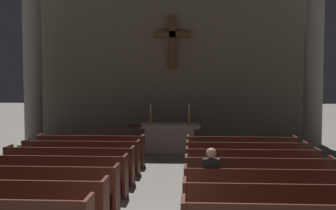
{
  "coord_description": "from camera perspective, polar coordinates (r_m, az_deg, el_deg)",
  "views": [
    {
      "loc": [
        0.8,
        -5.84,
        2.63
      ],
      "look_at": [
        0.0,
        8.07,
        1.78
      ],
      "focal_mm": 44.68,
      "sensor_mm": 36.0,
      "label": 1
    }
  ],
  "objects": [
    {
      "name": "pew_left_row_5",
      "position": [
        10.9,
        -13.25,
        -7.98
      ],
      "size": [
        3.24,
        0.5,
        0.95
      ],
      "color": "#4C2319",
      "rests_on": "ground"
    },
    {
      "name": "pew_left_row_6",
      "position": [
        11.95,
        -11.72,
        -6.94
      ],
      "size": [
        3.24,
        0.5,
        0.95
      ],
      "color": "#4C2319",
      "rests_on": "ground"
    },
    {
      "name": "altar",
      "position": [
        15.23,
        0.25,
        -4.41
      ],
      "size": [
        2.2,
        0.9,
        1.01
      ],
      "color": "#BCB7AD",
      "rests_on": "ground"
    },
    {
      "name": "apse_with_cross",
      "position": [
        17.44,
        0.66,
        7.23
      ],
      "size": [
        11.48,
        0.51,
        7.52
      ],
      "color": "#706656",
      "rests_on": "ground"
    },
    {
      "name": "candlestick_right",
      "position": [
        15.13,
        2.9,
        -1.74
      ],
      "size": [
        0.16,
        0.16,
        0.73
      ],
      "color": "#B79338",
      "rests_on": "altar"
    },
    {
      "name": "pew_left_row_2",
      "position": [
        7.86,
        -20.33,
        -12.61
      ],
      "size": [
        3.24,
        0.5,
        0.95
      ],
      "color": "#4C2319",
      "rests_on": "ground"
    },
    {
      "name": "pew_right_row_4",
      "position": [
        9.5,
        12.27,
        -9.68
      ],
      "size": [
        3.24,
        0.5,
        0.95
      ],
      "color": "#4C2319",
      "rests_on": "ground"
    },
    {
      "name": "pew_left_row_3",
      "position": [
        8.85,
        -17.41,
        -10.73
      ],
      "size": [
        3.24,
        0.5,
        0.95
      ],
      "color": "#4C2319",
      "rests_on": "ground"
    },
    {
      "name": "pew_right_row_3",
      "position": [
        8.43,
        13.47,
        -11.38
      ],
      "size": [
        3.24,
        0.5,
        0.95
      ],
      "color": "#4C2319",
      "rests_on": "ground"
    },
    {
      "name": "lectern",
      "position": [
        14.15,
        -4.51,
        -4.97
      ],
      "size": [
        0.44,
        0.36,
        1.15
      ],
      "color": "#4C2319",
      "rests_on": "ground"
    },
    {
      "name": "column_right_third",
      "position": [
        16.08,
        19.25,
        5.17
      ],
      "size": [
        1.01,
        1.01,
        6.48
      ],
      "color": "gray",
      "rests_on": "ground"
    },
    {
      "name": "pew_left_row_4",
      "position": [
        9.87,
        -15.1,
        -9.22
      ],
      "size": [
        3.24,
        0.5,
        0.95
      ],
      "color": "#4C2319",
      "rests_on": "ground"
    },
    {
      "name": "pew_right_row_5",
      "position": [
        10.57,
        11.33,
        -8.32
      ],
      "size": [
        3.24,
        0.5,
        0.95
      ],
      "color": "#4C2319",
      "rests_on": "ground"
    },
    {
      "name": "lone_worshipper",
      "position": [
        8.3,
        5.87,
        -10.02
      ],
      "size": [
        0.32,
        0.43,
        1.32
      ],
      "color": "#26262B",
      "rests_on": "ground"
    },
    {
      "name": "pew_right_row_6",
      "position": [
        11.65,
        10.56,
        -7.21
      ],
      "size": [
        3.24,
        0.5,
        0.95
      ],
      "color": "#4C2319",
      "rests_on": "ground"
    },
    {
      "name": "column_left_third",
      "position": [
        16.59,
        -17.99,
        5.14
      ],
      "size": [
        1.01,
        1.01,
        6.48
      ],
      "color": "gray",
      "rests_on": "ground"
    },
    {
      "name": "pew_right_row_7",
      "position": [
        12.73,
        9.92,
        -6.28
      ],
      "size": [
        3.24,
        0.5,
        0.95
      ],
      "color": "#4C2319",
      "rests_on": "ground"
    },
    {
      "name": "pew_right_row_2",
      "position": [
        7.39,
        15.03,
        -13.56
      ],
      "size": [
        3.24,
        0.5,
        0.95
      ],
      "color": "#4C2319",
      "rests_on": "ground"
    },
    {
      "name": "pew_left_row_7",
      "position": [
        13.01,
        -10.45,
        -6.08
      ],
      "size": [
        3.24,
        0.5,
        0.95
      ],
      "color": "#4C2319",
      "rests_on": "ground"
    },
    {
      "name": "candlestick_left",
      "position": [
        15.2,
        -2.39,
        -1.71
      ],
      "size": [
        0.16,
        0.16,
        0.73
      ],
      "color": "#B79338",
      "rests_on": "altar"
    }
  ]
}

